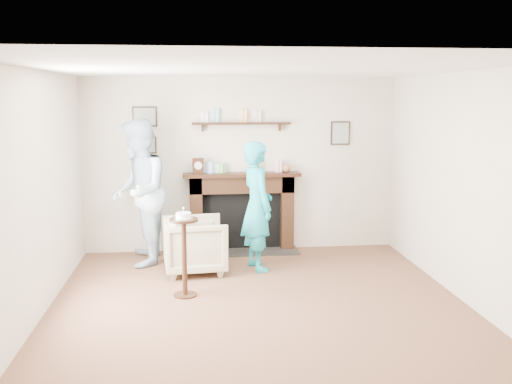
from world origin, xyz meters
TOP-DOWN VIEW (x-y plane):
  - ground at (0.00, 0.00)m, footprint 5.00×5.00m
  - room_shell at (-0.00, 0.69)m, footprint 4.54×5.02m
  - armchair at (-0.68, 1.46)m, footprint 0.85×0.83m
  - man at (-1.42, 1.90)m, footprint 0.77×0.97m
  - woman at (0.12, 1.50)m, footprint 0.55×0.70m
  - pedestal_table at (-0.80, 0.57)m, footprint 0.32×0.32m

SIDE VIEW (x-z plane):
  - ground at x=0.00m, z-range 0.00..0.00m
  - armchair at x=-0.68m, z-range -0.35..0.35m
  - man at x=-1.42m, z-range -0.97..0.97m
  - woman at x=0.12m, z-range -0.84..0.84m
  - pedestal_table at x=-0.80m, z-range 0.12..1.14m
  - room_shell at x=0.00m, z-range 0.36..2.88m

